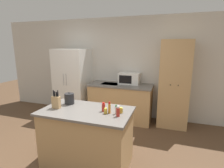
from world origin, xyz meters
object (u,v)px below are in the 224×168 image
(microwave, at_px, (129,78))
(spice_bottle_amber_oil, at_px, (121,110))
(knife_block, at_px, (56,102))
(spice_bottle_short_red, at_px, (106,111))
(kettle, at_px, (69,99))
(refrigerator, at_px, (73,82))
(spice_bottle_tall_dark, at_px, (116,110))
(fire_extinguisher, at_px, (57,104))
(spice_bottle_pale_salt, at_px, (118,112))
(spice_bottle_orange_cap, at_px, (109,108))
(spice_bottle_green_herb, at_px, (104,107))
(pantry_cabinet, at_px, (174,84))

(microwave, bearing_deg, spice_bottle_amber_oil, -80.50)
(knife_block, height_order, spice_bottle_short_red, knife_block)
(knife_block, xyz_separation_m, kettle, (0.08, 0.25, -0.01))
(refrigerator, distance_m, spice_bottle_amber_oil, 2.57)
(knife_block, bearing_deg, spice_bottle_short_red, 2.38)
(spice_bottle_tall_dark, distance_m, fire_extinguisher, 3.18)
(spice_bottle_short_red, xyz_separation_m, fire_extinguisher, (-2.28, 1.93, -0.78))
(spice_bottle_tall_dark, xyz_separation_m, spice_bottle_short_red, (-0.15, -0.04, -0.02))
(spice_bottle_pale_salt, bearing_deg, spice_bottle_orange_cap, 154.40)
(spice_bottle_pale_salt, bearing_deg, knife_block, 179.75)
(kettle, bearing_deg, microwave, 71.28)
(microwave, xyz_separation_m, spice_bottle_amber_oil, (0.33, -1.94, -0.12))
(fire_extinguisher, bearing_deg, spice_bottle_short_red, -40.25)
(spice_bottle_short_red, relative_size, spice_bottle_green_herb, 0.62)
(spice_bottle_tall_dark, bearing_deg, refrigerator, 134.67)
(microwave, height_order, spice_bottle_tall_dark, microwave)
(kettle, bearing_deg, spice_bottle_amber_oil, -7.26)
(spice_bottle_short_red, bearing_deg, knife_block, -177.62)
(knife_block, distance_m, kettle, 0.26)
(kettle, bearing_deg, spice_bottle_tall_dark, -11.21)
(pantry_cabinet, relative_size, spice_bottle_amber_oil, 23.63)
(knife_block, relative_size, spice_bottle_green_herb, 2.15)
(microwave, height_order, spice_bottle_amber_oil, microwave)
(spice_bottle_pale_salt, bearing_deg, microwave, 98.74)
(pantry_cabinet, relative_size, spice_bottle_pale_salt, 13.33)
(spice_bottle_pale_salt, relative_size, kettle, 0.73)
(knife_block, height_order, kettle, knife_block)
(spice_bottle_orange_cap, bearing_deg, spice_bottle_tall_dark, 3.74)
(knife_block, xyz_separation_m, spice_bottle_pale_salt, (1.02, -0.00, -0.04))
(refrigerator, height_order, spice_bottle_green_herb, refrigerator)
(knife_block, distance_m, spice_bottle_amber_oil, 1.03)
(spice_bottle_short_red, xyz_separation_m, spice_bottle_orange_cap, (0.05, 0.03, 0.04))
(refrigerator, height_order, knife_block, refrigerator)
(spice_bottle_short_red, height_order, spice_bottle_amber_oil, same)
(spice_bottle_short_red, xyz_separation_m, spice_bottle_amber_oil, (0.21, 0.10, 0.00))
(refrigerator, bearing_deg, spice_bottle_pale_salt, -45.74)
(microwave, relative_size, kettle, 2.53)
(pantry_cabinet, height_order, spice_bottle_green_herb, pantry_cabinet)
(spice_bottle_orange_cap, bearing_deg, fire_extinguisher, 140.84)
(knife_block, bearing_deg, spice_bottle_pale_salt, -0.25)
(spice_bottle_tall_dark, xyz_separation_m, fire_extinguisher, (-2.43, 1.89, -0.80))
(microwave, distance_m, knife_block, 2.19)
(pantry_cabinet, bearing_deg, spice_bottle_green_herb, -118.63)
(refrigerator, bearing_deg, spice_bottle_green_herb, -48.28)
(pantry_cabinet, distance_m, microwave, 1.08)
(spice_bottle_short_red, bearing_deg, spice_bottle_pale_salt, -10.87)
(refrigerator, bearing_deg, pantry_cabinet, 1.88)
(spice_bottle_green_herb, bearing_deg, spice_bottle_pale_salt, -24.29)
(fire_extinguisher, bearing_deg, refrigerator, -5.93)
(spice_bottle_tall_dark, distance_m, kettle, 0.90)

